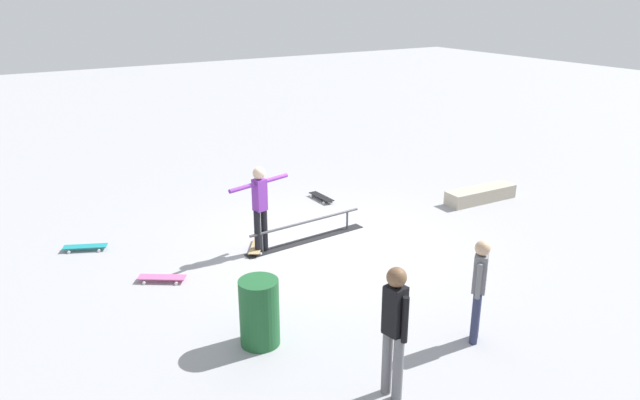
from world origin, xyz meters
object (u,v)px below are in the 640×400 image
skateboard_main (257,246)px  loose_skateboard_teal (85,247)px  skate_ledge (480,195)px  grind_rail (307,232)px  loose_skateboard_pink (162,277)px  bystander_grey_shirt (479,286)px  loose_skateboard_black (321,197)px  skater_main (260,204)px  bystander_black_shirt (394,326)px  trash_bin (259,312)px

skateboard_main → loose_skateboard_teal: bearing=-86.9°
skate_ledge → skateboard_main: bearing=-2.8°
grind_rail → loose_skateboard_pink: size_ratio=3.46×
skate_ledge → bystander_grey_shirt: (4.39, 4.13, 0.70)m
loose_skateboard_pink → loose_skateboard_black: bearing=-121.1°
skater_main → skate_ledge: bearing=164.8°
skateboard_main → bystander_black_shirt: 4.86m
skater_main → loose_skateboard_black: bearing=-156.9°
skate_ledge → grind_rail: bearing=-1.6°
loose_skateboard_black → skateboard_main: bearing=-56.7°
bystander_black_shirt → skateboard_main: bearing=-16.6°
skate_ledge → bystander_black_shirt: 7.63m
skate_ledge → bystander_grey_shirt: bystander_grey_shirt is taller
grind_rail → loose_skateboard_black: bearing=-132.3°
skater_main → loose_skateboard_teal: size_ratio=2.05×
loose_skateboard_black → trash_bin: (3.86, 4.62, 0.41)m
loose_skateboard_pink → loose_skateboard_teal: size_ratio=0.96×
grind_rail → trash_bin: size_ratio=2.76×
bystander_black_shirt → bystander_grey_shirt: bearing=-89.4°
bystander_grey_shirt → loose_skateboard_pink: 5.22m
skater_main → loose_skateboard_black: (-2.50, -1.89, -0.89)m
skateboard_main → loose_skateboard_black: (-2.51, -1.73, 0.00)m
skate_ledge → loose_skateboard_pink: skate_ledge is taller
bystander_grey_shirt → loose_skateboard_teal: size_ratio=1.88×
skater_main → trash_bin: bearing=49.3°
skateboard_main → loose_skateboard_teal: same height
skateboard_main → trash_bin: 3.21m
bystander_black_shirt → loose_skateboard_pink: 4.72m
skater_main → bystander_black_shirt: (0.52, 4.59, 0.01)m
skate_ledge → skater_main: 5.67m
bystander_grey_shirt → loose_skateboard_black: size_ratio=1.90×
skateboard_main → bystander_grey_shirt: size_ratio=0.51×
bystander_grey_shirt → loose_skateboard_black: bearing=-140.7°
grind_rail → bystander_black_shirt: (1.51, 4.60, 0.79)m
skate_ledge → loose_skateboard_pink: 7.58m
bystander_black_shirt → loose_skateboard_black: 7.20m
bystander_grey_shirt → grind_rail: bearing=-126.0°
bystander_black_shirt → trash_bin: (0.85, -1.86, -0.49)m
grind_rail → bystander_grey_shirt: bystander_grey_shirt is taller
skate_ledge → bystander_black_shirt: bystander_black_shirt is taller
grind_rail → skateboard_main: 1.03m
bystander_black_shirt → loose_skateboard_teal: size_ratio=2.13×
skateboard_main → trash_bin: size_ratio=0.80×
bystander_grey_shirt → loose_skateboard_teal: 7.32m
skater_main → bystander_grey_shirt: size_ratio=1.09×
bystander_grey_shirt → trash_bin: size_ratio=1.57×
skater_main → skateboard_main: skater_main is taller
grind_rail → loose_skateboard_black: grind_rail is taller
skater_main → loose_skateboard_black: skater_main is taller
bystander_black_shirt → loose_skateboard_black: (-3.02, -6.48, -0.90)m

